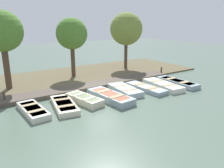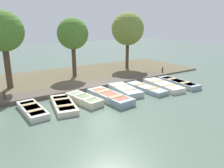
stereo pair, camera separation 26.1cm
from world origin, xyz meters
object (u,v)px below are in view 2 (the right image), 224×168
(rowboat_6, at_px, (163,85))
(rowboat_5, at_px, (146,88))
(mooring_post_near, at_px, (5,97))
(rowboat_7, at_px, (178,83))
(mooring_post_far, at_px, (162,71))
(rowboat_1, at_px, (64,105))
(rowboat_4, at_px, (125,90))
(rowboat_2, at_px, (84,99))
(rowboat_0, at_px, (32,110))
(rowboat_3, at_px, (110,96))
(park_tree_far_left, at_px, (3,32))
(park_tree_left, at_px, (73,34))
(park_tree_center, at_px, (128,29))

(rowboat_6, bearing_deg, rowboat_5, -92.19)
(rowboat_6, relative_size, mooring_post_near, 4.57)
(rowboat_7, height_order, mooring_post_far, mooring_post_far)
(rowboat_1, relative_size, rowboat_6, 0.90)
(mooring_post_near, bearing_deg, rowboat_4, 72.55)
(rowboat_2, height_order, rowboat_7, rowboat_2)
(rowboat_0, xyz_separation_m, mooring_post_far, (-2.39, 12.42, 0.23))
(rowboat_0, height_order, mooring_post_near, mooring_post_near)
(rowboat_0, height_order, rowboat_7, rowboat_7)
(rowboat_0, xyz_separation_m, rowboat_6, (0.53, 9.51, 0.03))
(rowboat_3, relative_size, park_tree_far_left, 0.65)
(rowboat_0, height_order, rowboat_1, rowboat_0)
(mooring_post_far, bearing_deg, park_tree_left, -116.81)
(rowboat_2, bearing_deg, mooring_post_far, 94.45)
(rowboat_2, height_order, rowboat_3, rowboat_3)
(park_tree_left, bearing_deg, rowboat_5, 23.83)
(rowboat_4, distance_m, park_tree_center, 8.97)
(mooring_post_far, distance_m, park_tree_center, 5.60)
(rowboat_3, xyz_separation_m, mooring_post_near, (-2.95, -5.71, 0.18))
(rowboat_0, distance_m, rowboat_1, 1.73)
(rowboat_4, distance_m, park_tree_far_left, 9.33)
(rowboat_7, distance_m, mooring_post_near, 12.45)
(rowboat_1, bearing_deg, rowboat_5, 99.15)
(rowboat_0, bearing_deg, rowboat_5, 84.86)
(rowboat_3, bearing_deg, rowboat_4, 105.60)
(rowboat_5, xyz_separation_m, mooring_post_near, (-2.71, -9.02, 0.24))
(mooring_post_far, relative_size, park_tree_far_left, 0.14)
(mooring_post_near, relative_size, park_tree_center, 0.14)
(rowboat_7, bearing_deg, mooring_post_near, -102.39)
(park_tree_left, height_order, park_tree_center, park_tree_center)
(rowboat_1, bearing_deg, rowboat_4, 103.45)
(rowboat_1, xyz_separation_m, rowboat_3, (0.38, 2.95, 0.05))
(rowboat_2, distance_m, rowboat_6, 6.45)
(mooring_post_far, relative_size, park_tree_center, 0.14)
(rowboat_0, bearing_deg, rowboat_2, 85.26)
(rowboat_0, height_order, rowboat_2, rowboat_2)
(park_tree_far_left, bearing_deg, rowboat_5, 55.79)
(mooring_post_far, bearing_deg, park_tree_center, -164.81)
(rowboat_4, bearing_deg, rowboat_6, 85.16)
(rowboat_7, height_order, mooring_post_near, mooring_post_near)
(park_tree_left, xyz_separation_m, park_tree_center, (-0.38, 6.14, 0.30))
(rowboat_1, bearing_deg, rowboat_3, 92.97)
(park_tree_center, bearing_deg, rowboat_2, -51.62)
(rowboat_5, height_order, rowboat_6, rowboat_6)
(rowboat_4, xyz_separation_m, rowboat_7, (0.71, 4.69, -0.01))
(mooring_post_far, height_order, park_tree_far_left, park_tree_far_left)
(rowboat_7, relative_size, park_tree_far_left, 0.64)
(rowboat_6, bearing_deg, rowboat_2, -87.99)
(mooring_post_near, bearing_deg, rowboat_5, 73.31)
(rowboat_6, relative_size, rowboat_7, 0.99)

